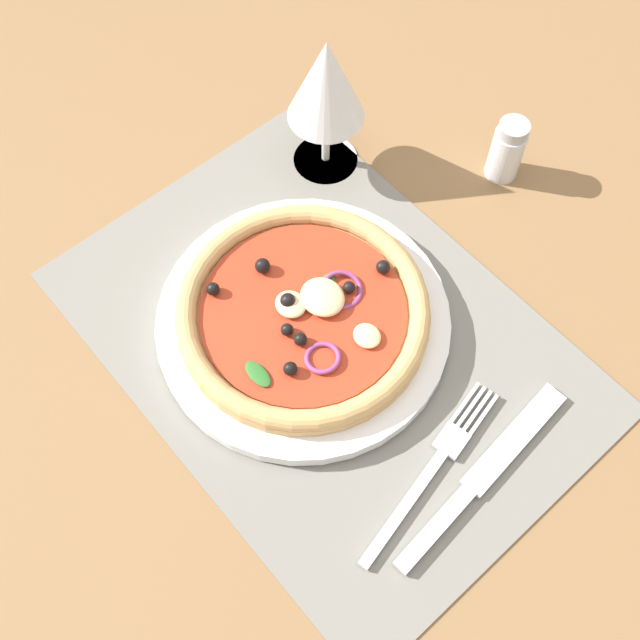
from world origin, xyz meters
The scene contains 8 objects.
ground_plane centered at (0.00, 0.00, -1.20)cm, with size 190.00×140.00×2.40cm, color olive.
placemat centered at (0.00, 0.00, 0.20)cm, with size 45.25×31.94×0.40cm, color slate.
plate centered at (-2.17, -0.61, 1.11)cm, with size 25.48×25.48×1.42cm, color white.
pizza centered at (-2.14, -0.57, 2.91)cm, with size 21.67×21.67×2.65cm.
fork centered at (14.30, -0.75, 0.62)cm, with size 5.19×17.93×0.44cm.
knife centered at (17.41, 1.53, 0.65)cm, with size 3.42×20.07×0.62cm.
wine_glass centered at (-15.08, 13.27, 10.35)cm, with size 7.20×7.20×14.90cm.
pepper_shaker centered at (-2.65, 25.31, 3.25)cm, with size 3.20×3.20×6.70cm.
Camera 1 is at (22.62, -20.22, 60.32)cm, focal length 43.41 mm.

